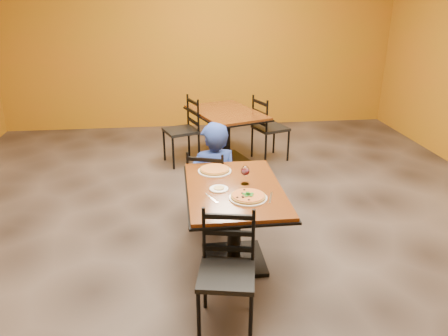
{
  "coord_description": "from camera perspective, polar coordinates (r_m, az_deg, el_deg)",
  "views": [
    {
      "loc": [
        -0.48,
        -3.78,
        2.27
      ],
      "look_at": [
        -0.07,
        -0.3,
        0.85
      ],
      "focal_mm": 34.19,
      "sensor_mm": 36.0,
      "label": 1
    }
  ],
  "objects": [
    {
      "name": "pizza_main",
      "position": [
        3.45,
        3.25,
        -3.76
      ],
      "size": [
        0.28,
        0.28,
        0.02
      ],
      "primitive_type": "cylinder",
      "color": "#950D0A",
      "rests_on": "plate_main"
    },
    {
      "name": "knife",
      "position": [
        3.48,
        6.27,
        -3.93
      ],
      "size": [
        0.08,
        0.2,
        0.0
      ],
      "primitive_type": "cube",
      "rotation": [
        0.0,
        0.0,
        -0.3
      ],
      "color": "silver",
      "rests_on": "table_main"
    },
    {
      "name": "chair_second_right",
      "position": [
        6.29,
        6.25,
        5.3
      ],
      "size": [
        0.55,
        0.55,
        0.95
      ],
      "primitive_type": null,
      "rotation": [
        0.0,
        0.0,
        1.92
      ],
      "color": "black",
      "rests_on": "floor"
    },
    {
      "name": "dip",
      "position": [
        3.6,
        -0.68,
        -2.67
      ],
      "size": [
        0.09,
        0.09,
        0.01
      ],
      "primitive_type": "cylinder",
      "color": "tan",
      "rests_on": "side_plate"
    },
    {
      "name": "fork",
      "position": [
        3.45,
        -1.69,
        -4.07
      ],
      "size": [
        0.09,
        0.18,
        0.0
      ],
      "primitive_type": "cube",
      "rotation": [
        0.0,
        0.0,
        0.41
      ],
      "color": "silver",
      "rests_on": "table_main"
    },
    {
      "name": "chair_second_left",
      "position": [
        6.13,
        -5.81,
        4.92
      ],
      "size": [
        0.55,
        0.55,
        0.95
      ],
      "primitive_type": null,
      "rotation": [
        0.0,
        0.0,
        -1.23
      ],
      "color": "black",
      "rests_on": "floor"
    },
    {
      "name": "chair_main_near",
      "position": [
        3.09,
        0.35,
        -14.2
      ],
      "size": [
        0.47,
        0.47,
        0.88
      ],
      "primitive_type": null,
      "rotation": [
        0.0,
        0.0,
        -0.2
      ],
      "color": "black",
      "rests_on": "floor"
    },
    {
      "name": "pizza_far",
      "position": [
        3.96,
        -1.26,
        -0.18
      ],
      "size": [
        0.28,
        0.28,
        0.02
      ],
      "primitive_type": "cylinder",
      "color": "orange",
      "rests_on": "plate_far"
    },
    {
      "name": "wall_back",
      "position": [
        7.83,
        -3.35,
        16.36
      ],
      "size": [
        7.0,
        0.01,
        3.0
      ],
      "primitive_type": "cube",
      "color": "#A65B12",
      "rests_on": "ground"
    },
    {
      "name": "table_second",
      "position": [
        6.15,
        0.3,
        5.87
      ],
      "size": [
        1.2,
        1.45,
        0.75
      ],
      "rotation": [
        0.0,
        0.0,
        0.34
      ],
      "color": "brown",
      "rests_on": "floor"
    },
    {
      "name": "floor",
      "position": [
        4.43,
        0.4,
        -8.74
      ],
      "size": [
        7.0,
        8.0,
        0.01
      ],
      "primitive_type": "cube",
      "color": "black",
      "rests_on": "ground"
    },
    {
      "name": "table_main",
      "position": [
        3.73,
        1.38,
        -5.28
      ],
      "size": [
        0.83,
        1.23,
        0.75
      ],
      "color": "brown",
      "rests_on": "floor"
    },
    {
      "name": "plate_main",
      "position": [
        3.45,
        3.25,
        -3.99
      ],
      "size": [
        0.31,
        0.31,
        0.01
      ],
      "primitive_type": "cylinder",
      "color": "white",
      "rests_on": "table_main"
    },
    {
      "name": "chair_main_far",
      "position": [
        4.42,
        -1.93,
        -2.53
      ],
      "size": [
        0.49,
        0.49,
        0.86
      ],
      "primitive_type": null,
      "rotation": [
        0.0,
        0.0,
        2.81
      ],
      "color": "black",
      "rests_on": "floor"
    },
    {
      "name": "wine_glass",
      "position": [
        3.67,
        2.84,
        -0.87
      ],
      "size": [
        0.08,
        0.08,
        0.18
      ],
      "primitive_type": null,
      "color": "white",
      "rests_on": "table_main"
    },
    {
      "name": "plate_far",
      "position": [
        3.97,
        -1.26,
        -0.39
      ],
      "size": [
        0.31,
        0.31,
        0.01
      ],
      "primitive_type": "cylinder",
      "color": "white",
      "rests_on": "table_main"
    },
    {
      "name": "diner",
      "position": [
        4.51,
        -1.44,
        -0.45
      ],
      "size": [
        0.62,
        0.47,
        1.08
      ],
      "primitive_type": "imported",
      "rotation": [
        0.0,
        0.0,
        3.34
      ],
      "color": "navy",
      "rests_on": "floor"
    },
    {
      "name": "side_plate",
      "position": [
        3.6,
        -0.68,
        -2.8
      ],
      "size": [
        0.16,
        0.16,
        0.01
      ],
      "primitive_type": "cylinder",
      "color": "white",
      "rests_on": "table_main"
    }
  ]
}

